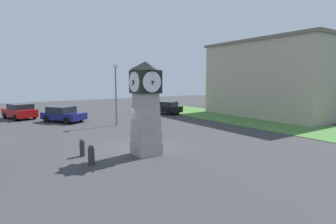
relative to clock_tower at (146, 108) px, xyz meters
The scene contains 12 objects.
ground_plane 3.00m from the clock_tower, behind, with size 78.37×78.37×0.00m, color #38383A.
clock_tower is the anchor object (origin of this frame).
bollard_near_tower 3.97m from the clock_tower, 117.98° to the right, with size 0.28×0.28×0.94m.
bollard_mid_row 3.71m from the clock_tower, 87.69° to the right, with size 0.30×0.30×0.97m.
car_far_lot 14.36m from the clock_tower, behind, with size 4.54×3.78×1.49m.
car_silver_hatch 17.19m from the clock_tower, 142.66° to the left, with size 4.49×3.20×1.50m.
car_end_of_row 19.42m from the clock_tower, 167.06° to the right, with size 4.55×3.11×1.58m.
bench 5.78m from the clock_tower, 147.72° to the left, with size 1.29×1.64×0.90m.
pedestrian_near_bench 20.54m from the clock_tower, 152.68° to the left, with size 0.44×0.46×1.73m.
street_lamp_near_road 9.81m from the clock_tower, 165.84° to the left, with size 0.50×0.24×5.33m.
warehouse_blue_far 21.96m from the clock_tower, 104.57° to the left, with size 14.13×11.76×8.25m.
grass_verge_far 14.75m from the clock_tower, 88.16° to the left, with size 47.02×6.73×0.04m, color #477A38.
Camera 1 is at (13.73, -7.08, 4.05)m, focal length 28.00 mm.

